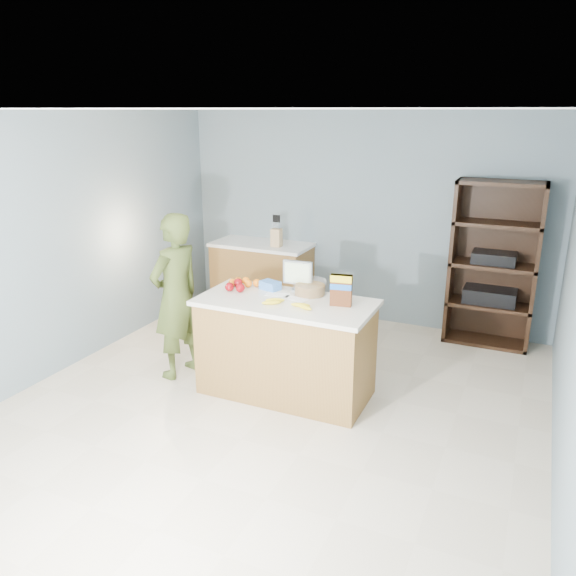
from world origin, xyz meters
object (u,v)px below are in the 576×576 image
at_px(shelving_unit, 493,267).
at_px(cereal_box, 341,288).
at_px(counter_peninsula, 286,351).
at_px(tv, 298,274).
at_px(person, 176,297).

relative_size(shelving_unit, cereal_box, 6.58).
relative_size(counter_peninsula, cereal_box, 5.70).
bearing_deg(tv, person, -161.34).
relative_size(counter_peninsula, shelving_unit, 0.87).
height_order(counter_peninsula, shelving_unit, shelving_unit).
bearing_deg(shelving_unit, cereal_box, -118.26).
height_order(shelving_unit, cereal_box, shelving_unit).
height_order(shelving_unit, person, shelving_unit).
height_order(shelving_unit, tv, shelving_unit).
relative_size(counter_peninsula, tv, 5.53).
xyz_separation_m(tv, cereal_box, (0.50, -0.24, 0.00)).
distance_m(counter_peninsula, cereal_box, 0.81).
relative_size(tv, cereal_box, 1.03).
distance_m(counter_peninsula, tv, 0.71).
distance_m(counter_peninsula, shelving_unit, 2.61).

